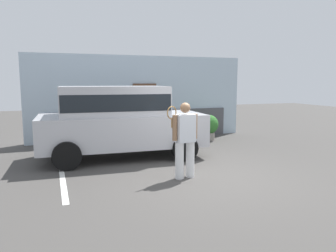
# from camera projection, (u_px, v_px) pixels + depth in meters

# --- Properties ---
(ground_plane) EXTENTS (40.00, 40.00, 0.00)m
(ground_plane) POSITION_uv_depth(u_px,v_px,m) (204.00, 177.00, 7.43)
(ground_plane) COLOR #423F3D
(parking_stripe_0) EXTENTS (0.12, 4.40, 0.01)m
(parking_stripe_0) POSITION_uv_depth(u_px,v_px,m) (62.00, 172.00, 7.79)
(parking_stripe_0) COLOR silver
(parking_stripe_0) RESTS_ON ground_plane
(house_frontage) EXTENTS (8.33, 0.40, 3.14)m
(house_frontage) POSITION_uv_depth(u_px,v_px,m) (141.00, 100.00, 12.34)
(house_frontage) COLOR silver
(house_frontage) RESTS_ON ground_plane
(parked_suv) EXTENTS (4.68, 2.34, 2.05)m
(parked_suv) POSITION_uv_depth(u_px,v_px,m) (119.00, 118.00, 9.18)
(parked_suv) COLOR #B7B7BC
(parked_suv) RESTS_ON ground_plane
(tennis_player_man) EXTENTS (0.77, 0.32, 1.72)m
(tennis_player_man) POSITION_uv_depth(u_px,v_px,m) (185.00, 139.00, 7.25)
(tennis_player_man) COLOR white
(tennis_player_man) RESTS_ON ground_plane
(potted_plant_by_porch) EXTENTS (0.72, 0.72, 0.95)m
(potted_plant_by_porch) POSITION_uv_depth(u_px,v_px,m) (209.00, 126.00, 12.04)
(potted_plant_by_porch) COLOR gray
(potted_plant_by_porch) RESTS_ON ground_plane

